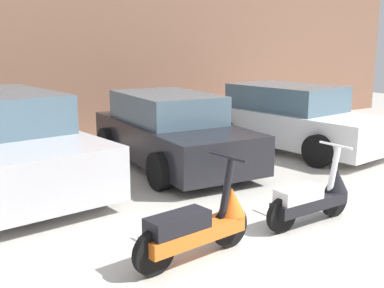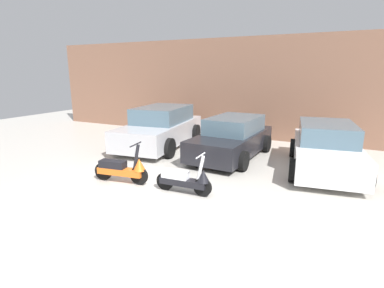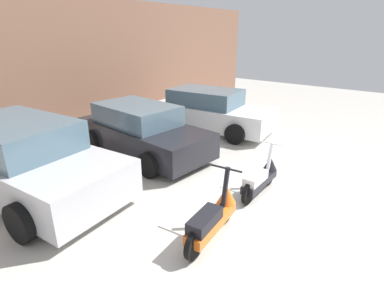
{
  "view_description": "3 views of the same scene",
  "coord_description": "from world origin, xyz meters",
  "px_view_note": "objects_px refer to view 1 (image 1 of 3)",
  "views": [
    {
      "loc": [
        -3.73,
        -3.16,
        2.18
      ],
      "look_at": [
        -0.45,
        2.02,
        0.86
      ],
      "focal_mm": 45.0,
      "sensor_mm": 36.0,
      "label": 1
    },
    {
      "loc": [
        3.37,
        -4.86,
        2.67
      ],
      "look_at": [
        0.03,
        1.97,
        0.83
      ],
      "focal_mm": 28.0,
      "sensor_mm": 36.0,
      "label": 2
    },
    {
      "loc": [
        -4.43,
        -1.53,
        2.97
      ],
      "look_at": [
        0.48,
        2.48,
        0.61
      ],
      "focal_mm": 28.0,
      "sensor_mm": 36.0,
      "label": 3
    }
  ],
  "objects_px": {
    "car_rear_right": "(292,119)",
    "car_rear_center": "(171,132)",
    "car_rear_left": "(2,143)",
    "scooter_front_left": "(199,225)",
    "scooter_front_right": "(313,197)"
  },
  "relations": [
    {
      "from": "car_rear_center",
      "to": "scooter_front_left",
      "type": "bearing_deg",
      "value": -22.45
    },
    {
      "from": "scooter_front_right",
      "to": "car_rear_right",
      "type": "bearing_deg",
      "value": 47.38
    },
    {
      "from": "scooter_front_left",
      "to": "scooter_front_right",
      "type": "distance_m",
      "value": 1.7
    },
    {
      "from": "scooter_front_left",
      "to": "car_rear_right",
      "type": "height_order",
      "value": "car_rear_right"
    },
    {
      "from": "scooter_front_right",
      "to": "car_rear_center",
      "type": "height_order",
      "value": "car_rear_center"
    },
    {
      "from": "car_rear_left",
      "to": "scooter_front_left",
      "type": "bearing_deg",
      "value": 10.82
    },
    {
      "from": "car_rear_right",
      "to": "car_rear_center",
      "type": "bearing_deg",
      "value": -101.29
    },
    {
      "from": "car_rear_left",
      "to": "car_rear_center",
      "type": "distance_m",
      "value": 2.81
    },
    {
      "from": "scooter_front_right",
      "to": "car_rear_center",
      "type": "distance_m",
      "value": 3.37
    },
    {
      "from": "car_rear_left",
      "to": "car_rear_right",
      "type": "bearing_deg",
      "value": 79.41
    },
    {
      "from": "scooter_front_right",
      "to": "car_rear_left",
      "type": "distance_m",
      "value": 4.57
    },
    {
      "from": "car_rear_left",
      "to": "car_rear_right",
      "type": "relative_size",
      "value": 1.1
    },
    {
      "from": "scooter_front_left",
      "to": "scooter_front_right",
      "type": "relative_size",
      "value": 1.08
    },
    {
      "from": "scooter_front_right",
      "to": "car_rear_center",
      "type": "bearing_deg",
      "value": 88.45
    },
    {
      "from": "car_rear_center",
      "to": "scooter_front_right",
      "type": "bearing_deg",
      "value": 4.04
    }
  ]
}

